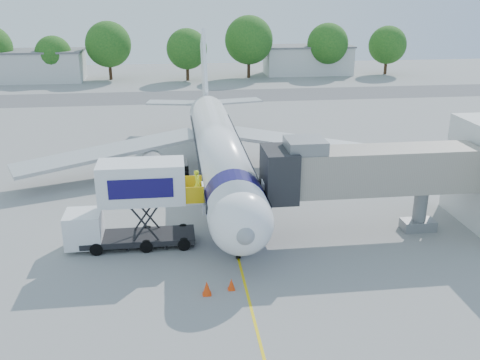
{
  "coord_description": "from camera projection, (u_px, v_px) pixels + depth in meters",
  "views": [
    {
      "loc": [
        -3.48,
        -38.01,
        15.33
      ],
      "look_at": [
        0.74,
        -4.52,
        3.2
      ],
      "focal_mm": 40.0,
      "sensor_mm": 36.0,
      "label": 1
    }
  ],
  "objects": [
    {
      "name": "ground_tug",
      "position": [
        356.0,
        341.0,
        23.54
      ],
      "size": [
        3.7,
        2.79,
        1.32
      ],
      "rotation": [
        0.0,
        0.0,
        -0.38
      ],
      "color": "white",
      "rests_on": "ground"
    },
    {
      "name": "guidance_line",
      "position": [
        223.0,
        200.0,
        41.08
      ],
      "size": [
        0.15,
        70.0,
        0.01
      ],
      "primitive_type": "cube",
      "color": "yellow",
      "rests_on": "ground"
    },
    {
      "name": "tree_f",
      "position": [
        328.0,
        44.0,
        97.73
      ],
      "size": [
        7.46,
        7.46,
        9.51
      ],
      "color": "#382314",
      "rests_on": "ground"
    },
    {
      "name": "outbuilding_right",
      "position": [
        308.0,
        60.0,
        100.66
      ],
      "size": [
        16.4,
        7.4,
        5.3
      ],
      "color": "silver",
      "rests_on": "ground"
    },
    {
      "name": "aircraft",
      "position": [
        218.0,
        148.0,
        43.93
      ],
      "size": [
        34.17,
        37.73,
        11.35
      ],
      "color": "white",
      "rests_on": "ground"
    },
    {
      "name": "safety_cone_b",
      "position": [
        207.0,
        288.0,
        28.25
      ],
      "size": [
        0.5,
        0.5,
        0.79
      ],
      "color": "#F6400C",
      "rests_on": "ground"
    },
    {
      "name": "catering_hiloader",
      "position": [
        132.0,
        205.0,
        32.87
      ],
      "size": [
        8.5,
        2.44,
        5.5
      ],
      "color": "black",
      "rests_on": "ground"
    },
    {
      "name": "ground",
      "position": [
        223.0,
        200.0,
        41.08
      ],
      "size": [
        160.0,
        160.0,
        0.0
      ],
      "primitive_type": "plane",
      "color": "gray",
      "rests_on": "ground"
    },
    {
      "name": "tree_g",
      "position": [
        387.0,
        45.0,
        99.51
      ],
      "size": [
        6.98,
        6.98,
        8.9
      ],
      "color": "#382314",
      "rests_on": "ground"
    },
    {
      "name": "tree_b",
      "position": [
        53.0,
        54.0,
        91.48
      ],
      "size": [
        6.14,
        6.14,
        7.82
      ],
      "color": "#382314",
      "rests_on": "ground"
    },
    {
      "name": "taxiway_strip",
      "position": [
        197.0,
        97.0,
        80.3
      ],
      "size": [
        120.0,
        10.0,
        0.01
      ],
      "primitive_type": "cube",
      "color": "#59595B",
      "rests_on": "ground"
    },
    {
      "name": "safety_cone_a",
      "position": [
        231.0,
        284.0,
        28.76
      ],
      "size": [
        0.41,
        0.41,
        0.66
      ],
      "color": "#F6400C",
      "rests_on": "ground"
    },
    {
      "name": "tree_d",
      "position": [
        187.0,
        49.0,
        92.48
      ],
      "size": [
        7.02,
        7.02,
        8.96
      ],
      "color": "#382314",
      "rests_on": "ground"
    },
    {
      "name": "tree_c",
      "position": [
        108.0,
        44.0,
        93.16
      ],
      "size": [
        7.92,
        7.92,
        10.1
      ],
      "color": "#382314",
      "rests_on": "ground"
    },
    {
      "name": "jet_bridge",
      "position": [
        358.0,
        171.0,
        34.02
      ],
      "size": [
        13.9,
        3.2,
        6.6
      ],
      "color": "#9D9486",
      "rests_on": "ground"
    },
    {
      "name": "outbuilding_left",
      "position": [
        30.0,
        66.0,
        92.91
      ],
      "size": [
        18.4,
        8.4,
        5.3
      ],
      "color": "silver",
      "rests_on": "ground"
    },
    {
      "name": "tree_e",
      "position": [
        249.0,
        40.0,
        95.18
      ],
      "size": [
        8.59,
        8.59,
        10.96
      ],
      "color": "#382314",
      "rests_on": "ground"
    }
  ]
}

